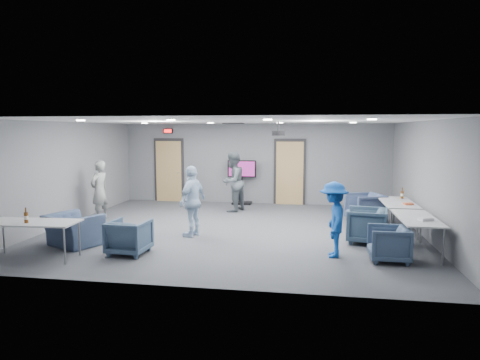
# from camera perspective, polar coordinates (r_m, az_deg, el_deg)

# --- Properties ---
(floor) EXTENTS (9.00, 9.00, 0.00)m
(floor) POSITION_cam_1_polar(r_m,az_deg,el_deg) (10.78, -0.81, -6.63)
(floor) COLOR #3D4046
(floor) RESTS_ON ground
(ceiling) EXTENTS (9.00, 9.00, 0.00)m
(ceiling) POSITION_cam_1_polar(r_m,az_deg,el_deg) (10.50, -0.83, 7.86)
(ceiling) COLOR white
(ceiling) RESTS_ON wall_back
(wall_back) EXTENTS (9.00, 0.02, 2.70)m
(wall_back) POSITION_cam_1_polar(r_m,az_deg,el_deg) (14.49, 1.92, 2.20)
(wall_back) COLOR slate
(wall_back) RESTS_ON floor
(wall_front) EXTENTS (9.00, 0.02, 2.70)m
(wall_front) POSITION_cam_1_polar(r_m,az_deg,el_deg) (6.69, -6.78, -3.13)
(wall_front) COLOR slate
(wall_front) RESTS_ON floor
(wall_left) EXTENTS (0.02, 8.00, 2.70)m
(wall_left) POSITION_cam_1_polar(r_m,az_deg,el_deg) (12.17, -22.19, 0.84)
(wall_left) COLOR slate
(wall_left) RESTS_ON floor
(wall_right) EXTENTS (0.02, 8.00, 2.70)m
(wall_right) POSITION_cam_1_polar(r_m,az_deg,el_deg) (10.74, 23.56, 0.06)
(wall_right) COLOR slate
(wall_right) RESTS_ON floor
(door_left) EXTENTS (1.06, 0.17, 2.24)m
(door_left) POSITION_cam_1_polar(r_m,az_deg,el_deg) (15.15, -9.44, 1.23)
(door_left) COLOR black
(door_left) RESTS_ON wall_back
(door_right) EXTENTS (1.06, 0.17, 2.24)m
(door_right) POSITION_cam_1_polar(r_m,az_deg,el_deg) (14.37, 6.64, 0.99)
(door_right) COLOR black
(door_right) RESTS_ON wall_back
(exit_sign) EXTENTS (0.32, 0.08, 0.16)m
(exit_sign) POSITION_cam_1_polar(r_m,az_deg,el_deg) (15.06, -9.57, 6.47)
(exit_sign) COLOR black
(exit_sign) RESTS_ON wall_back
(hvac_diffuser) EXTENTS (0.60, 0.60, 0.03)m
(hvac_diffuser) POSITION_cam_1_polar(r_m,az_deg,el_deg) (13.34, -0.86, 7.55)
(hvac_diffuser) COLOR black
(hvac_diffuser) RESTS_ON ceiling
(downlights) EXTENTS (6.18, 3.78, 0.02)m
(downlights) POSITION_cam_1_polar(r_m,az_deg,el_deg) (10.50, -0.83, 7.78)
(downlights) COLOR white
(downlights) RESTS_ON ceiling
(person_a) EXTENTS (0.53, 0.68, 1.65)m
(person_a) POSITION_cam_1_polar(r_m,az_deg,el_deg) (12.40, -18.23, -1.35)
(person_a) COLOR gray
(person_a) RESTS_ON floor
(person_b) EXTENTS (0.99, 1.09, 1.82)m
(person_b) POSITION_cam_1_polar(r_m,az_deg,el_deg) (13.03, -0.99, -0.24)
(person_b) COLOR #515B62
(person_b) RESTS_ON floor
(person_c) EXTENTS (0.68, 1.05, 1.66)m
(person_c) POSITION_cam_1_polar(r_m,az_deg,el_deg) (10.06, -6.35, -2.81)
(person_c) COLOR silver
(person_c) RESTS_ON floor
(person_d) EXTENTS (0.57, 0.97, 1.49)m
(person_d) POSITION_cam_1_polar(r_m,az_deg,el_deg) (8.59, 12.37, -5.17)
(person_d) COLOR #194CA3
(person_d) RESTS_ON floor
(chair_right_a) EXTENTS (1.11, 1.09, 0.79)m
(chair_right_a) POSITION_cam_1_polar(r_m,az_deg,el_deg) (12.04, 16.35, -3.58)
(chair_right_a) COLOR #3B4867
(chair_right_a) RESTS_ON floor
(chair_right_b) EXTENTS (0.98, 0.96, 0.78)m
(chair_right_b) POSITION_cam_1_polar(r_m,az_deg,el_deg) (9.89, 16.53, -5.83)
(chair_right_b) COLOR #34485A
(chair_right_b) RESTS_ON floor
(chair_right_c) EXTENTS (0.74, 0.72, 0.67)m
(chair_right_c) POSITION_cam_1_polar(r_m,az_deg,el_deg) (8.68, 19.20, -8.02)
(chair_right_c) COLOR #3C4F69
(chair_right_c) RESTS_ON floor
(chair_front_a) EXTENTS (0.79, 0.81, 0.70)m
(chair_front_a) POSITION_cam_1_polar(r_m,az_deg,el_deg) (8.95, -14.56, -7.34)
(chair_front_a) COLOR #394C63
(chair_front_a) RESTS_ON floor
(chair_front_b) EXTENTS (1.34, 1.28, 0.68)m
(chair_front_b) POSITION_cam_1_polar(r_m,az_deg,el_deg) (9.95, -21.33, -6.22)
(chair_front_b) COLOR #384661
(chair_front_b) RESTS_ON floor
(table_right_a) EXTENTS (0.74, 1.78, 0.73)m
(table_right_a) POSITION_cam_1_polar(r_m,az_deg,el_deg) (11.21, 20.28, -2.97)
(table_right_a) COLOR #A5A7AA
(table_right_a) RESTS_ON floor
(table_right_b) EXTENTS (0.73, 1.76, 0.73)m
(table_right_b) POSITION_cam_1_polar(r_m,az_deg,el_deg) (9.38, 22.50, -4.90)
(table_right_b) COLOR #A5A7AA
(table_right_b) RESTS_ON floor
(table_front_left) EXTENTS (1.80, 0.83, 0.73)m
(table_front_left) POSITION_cam_1_polar(r_m,az_deg,el_deg) (9.20, -26.01, -5.29)
(table_front_left) COLOR #A5A7AA
(table_front_left) RESTS_ON floor
(bottle_front) EXTENTS (0.08, 0.08, 0.30)m
(bottle_front) POSITION_cam_1_polar(r_m,az_deg,el_deg) (9.08, -26.62, -4.47)
(bottle_front) COLOR #572F0F
(bottle_front) RESTS_ON table_front_left
(bottle_right) EXTENTS (0.08, 0.08, 0.29)m
(bottle_right) POSITION_cam_1_polar(r_m,az_deg,el_deg) (11.74, 20.80, -1.82)
(bottle_right) COLOR #572F0F
(bottle_right) RESTS_ON table_right_a
(snack_box) EXTENTS (0.23, 0.18, 0.05)m
(snack_box) POSITION_cam_1_polar(r_m,az_deg,el_deg) (10.85, 21.53, -2.97)
(snack_box) COLOR #BE522F
(snack_box) RESTS_ON table_right_a
(wrapper) EXTENTS (0.30, 0.25, 0.06)m
(wrapper) POSITION_cam_1_polar(r_m,az_deg,el_deg) (9.12, 23.52, -4.79)
(wrapper) COLOR silver
(wrapper) RESTS_ON table_right_b
(tv_stand) EXTENTS (0.96, 0.46, 1.48)m
(tv_stand) POSITION_cam_1_polar(r_m,az_deg,el_deg) (14.35, 0.25, 0.10)
(tv_stand) COLOR black
(tv_stand) RESTS_ON floor
(projector) EXTENTS (0.36, 0.34, 0.35)m
(projector) POSITION_cam_1_polar(r_m,az_deg,el_deg) (11.34, 5.10, 6.26)
(projector) COLOR black
(projector) RESTS_ON ceiling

